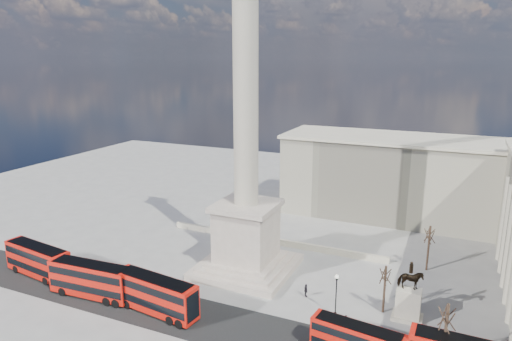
{
  "coord_description": "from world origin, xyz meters",
  "views": [
    {
      "loc": [
        27.82,
        -53.92,
        32.04
      ],
      "look_at": [
        3.52,
        0.66,
        17.21
      ],
      "focal_mm": 32.0,
      "sensor_mm": 36.0,
      "label": 1
    }
  ],
  "objects_px": {
    "red_bus_b": "(156,295)",
    "red_bus_e": "(38,260)",
    "pedestrian_walking": "(346,321)",
    "equestrian_statue": "(409,299)",
    "victorian_lamp": "(336,292)",
    "red_bus_a": "(91,279)",
    "nelsons_column": "(246,190)",
    "pedestrian_crossing": "(306,291)"
  },
  "relations": [
    {
      "from": "red_bus_e",
      "to": "victorian_lamp",
      "type": "xyz_separation_m",
      "value": [
        43.46,
        7.4,
        0.8
      ]
    },
    {
      "from": "equestrian_statue",
      "to": "pedestrian_walking",
      "type": "bearing_deg",
      "value": -143.66
    },
    {
      "from": "red_bus_a",
      "to": "red_bus_e",
      "type": "distance_m",
      "value": 11.82
    },
    {
      "from": "red_bus_e",
      "to": "red_bus_a",
      "type": "bearing_deg",
      "value": 0.31
    },
    {
      "from": "nelsons_column",
      "to": "victorian_lamp",
      "type": "xyz_separation_m",
      "value": [
        15.91,
        -7.3,
        -9.56
      ]
    },
    {
      "from": "red_bus_b",
      "to": "equestrian_statue",
      "type": "relative_size",
      "value": 1.58
    },
    {
      "from": "red_bus_b",
      "to": "red_bus_e",
      "type": "height_order",
      "value": "red_bus_b"
    },
    {
      "from": "nelsons_column",
      "to": "pedestrian_walking",
      "type": "height_order",
      "value": "nelsons_column"
    },
    {
      "from": "red_bus_e",
      "to": "equestrian_statue",
      "type": "distance_m",
      "value": 52.95
    },
    {
      "from": "nelsons_column",
      "to": "red_bus_a",
      "type": "relative_size",
      "value": 4.05
    },
    {
      "from": "red_bus_a",
      "to": "red_bus_e",
      "type": "xyz_separation_m",
      "value": [
        -11.72,
        1.47,
        -0.03
      ]
    },
    {
      "from": "red_bus_a",
      "to": "equestrian_statue",
      "type": "height_order",
      "value": "equestrian_statue"
    },
    {
      "from": "red_bus_b",
      "to": "red_bus_e",
      "type": "distance_m",
      "value": 22.29
    },
    {
      "from": "red_bus_e",
      "to": "victorian_lamp",
      "type": "height_order",
      "value": "victorian_lamp"
    },
    {
      "from": "victorian_lamp",
      "to": "pedestrian_walking",
      "type": "relative_size",
      "value": 3.64
    },
    {
      "from": "red_bus_e",
      "to": "equestrian_statue",
      "type": "height_order",
      "value": "equestrian_statue"
    },
    {
      "from": "nelsons_column",
      "to": "red_bus_b",
      "type": "relative_size",
      "value": 4.04
    },
    {
      "from": "red_bus_a",
      "to": "red_bus_b",
      "type": "relative_size",
      "value": 1.0
    },
    {
      "from": "nelsons_column",
      "to": "equestrian_statue",
      "type": "height_order",
      "value": "nelsons_column"
    },
    {
      "from": "victorian_lamp",
      "to": "equestrian_statue",
      "type": "xyz_separation_m",
      "value": [
        8.45,
        3.03,
        -0.67
      ]
    },
    {
      "from": "victorian_lamp",
      "to": "nelsons_column",
      "type": "bearing_deg",
      "value": 155.34
    },
    {
      "from": "pedestrian_crossing",
      "to": "red_bus_e",
      "type": "bearing_deg",
      "value": 70.49
    },
    {
      "from": "red_bus_b",
      "to": "pedestrian_walking",
      "type": "bearing_deg",
      "value": 23.24
    },
    {
      "from": "red_bus_b",
      "to": "victorian_lamp",
      "type": "height_order",
      "value": "victorian_lamp"
    },
    {
      "from": "red_bus_b",
      "to": "red_bus_e",
      "type": "relative_size",
      "value": 1.0
    },
    {
      "from": "red_bus_b",
      "to": "pedestrian_crossing",
      "type": "xyz_separation_m",
      "value": [
        16.3,
        11.7,
        -1.63
      ]
    },
    {
      "from": "pedestrian_walking",
      "to": "equestrian_statue",
      "type": "bearing_deg",
      "value": 39.38
    },
    {
      "from": "victorian_lamp",
      "to": "pedestrian_crossing",
      "type": "xyz_separation_m",
      "value": [
        -4.9,
        3.04,
        -2.41
      ]
    },
    {
      "from": "equestrian_statue",
      "to": "nelsons_column",
      "type": "bearing_deg",
      "value": 170.04
    },
    {
      "from": "red_bus_a",
      "to": "red_bus_b",
      "type": "xyz_separation_m",
      "value": [
        10.53,
        0.21,
        -0.02
      ]
    },
    {
      "from": "red_bus_b",
      "to": "red_bus_e",
      "type": "bearing_deg",
      "value": -176.42
    },
    {
      "from": "red_bus_b",
      "to": "victorian_lamp",
      "type": "relative_size",
      "value": 2.16
    },
    {
      "from": "red_bus_e",
      "to": "equestrian_statue",
      "type": "bearing_deg",
      "value": 18.81
    },
    {
      "from": "red_bus_a",
      "to": "equestrian_statue",
      "type": "relative_size",
      "value": 1.58
    },
    {
      "from": "pedestrian_crossing",
      "to": "victorian_lamp",
      "type": "bearing_deg",
      "value": -156.46
    },
    {
      "from": "victorian_lamp",
      "to": "red_bus_b",
      "type": "bearing_deg",
      "value": -157.78
    },
    {
      "from": "red_bus_a",
      "to": "victorian_lamp",
      "type": "distance_m",
      "value": 32.96
    },
    {
      "from": "red_bus_a",
      "to": "red_bus_e",
      "type": "bearing_deg",
      "value": 169.51
    },
    {
      "from": "red_bus_a",
      "to": "victorian_lamp",
      "type": "bearing_deg",
      "value": 12.27
    },
    {
      "from": "red_bus_e",
      "to": "equestrian_statue",
      "type": "relative_size",
      "value": 1.58
    },
    {
      "from": "nelsons_column",
      "to": "pedestrian_crossing",
      "type": "relative_size",
      "value": 26.33
    },
    {
      "from": "equestrian_statue",
      "to": "red_bus_a",
      "type": "bearing_deg",
      "value": -163.51
    }
  ]
}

